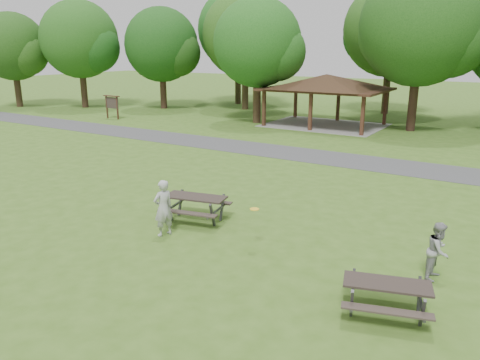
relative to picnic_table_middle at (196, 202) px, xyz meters
The scene contains 17 objects.
ground 2.95m from the picnic_table_middle, 89.15° to the right, with size 160.00×160.00×0.00m, color #3B611B.
asphalt_path 11.15m from the picnic_table_middle, 89.78° to the left, with size 120.00×3.20×0.02m, color #404042.
pavilion 21.63m from the picnic_table_middle, 100.61° to the left, with size 8.60×7.01×3.76m.
notice_board 25.05m from the picnic_table_middle, 142.84° to the left, with size 1.60×0.30×1.88m.
tree_row_a 34.26m from the picnic_table_middle, 145.50° to the left, with size 7.56×7.20×9.97m.
tree_row_b 31.21m from the picnic_table_middle, 132.66° to the left, with size 7.14×6.80×9.28m.
tree_row_c 30.18m from the picnic_table_middle, 117.92° to the left, with size 8.19×7.80×10.67m.
tree_row_d 22.16m from the picnic_table_middle, 114.30° to the left, with size 6.93×6.60×9.27m.
tree_row_e 23.09m from the picnic_table_middle, 84.48° to the left, with size 8.40×8.00×11.02m.
tree_deep_a 34.72m from the picnic_table_middle, 119.62° to the left, with size 8.40×8.00×11.38m.
tree_deep_b 30.85m from the picnic_table_middle, 93.53° to the left, with size 8.40×8.00×11.13m.
tree_flank_left 37.85m from the picnic_table_middle, 154.51° to the left, with size 6.72×6.40×8.93m.
picnic_table_middle is the anchor object (origin of this frame).
picnic_table_far 7.42m from the picnic_table_middle, 19.38° to the right, with size 2.18×1.94×0.80m.
frisbee_in_flight 3.08m from the picnic_table_middle, 19.32° to the right, with size 0.35×0.35×0.02m.
frisbee_thrower 1.58m from the picnic_table_middle, 91.81° to the right, with size 0.65×0.43×1.78m, color #ADADAF.
frisbee_catcher 7.62m from the picnic_table_middle, ahead, with size 0.72×0.56×1.48m, color #969698.
Camera 1 is at (9.05, -8.91, 5.62)m, focal length 35.00 mm.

